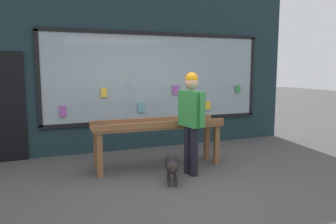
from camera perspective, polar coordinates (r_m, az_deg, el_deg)
The scene contains 5 objects.
ground_plane at distance 5.30m, azimuth 1.48°, elevation -12.05°, with size 40.00×40.00×0.00m, color #474444.
shopfront_facade at distance 7.24m, azimuth -6.08°, elevation 7.67°, with size 7.66×0.29×3.63m.
display_table_main at distance 5.87m, azimuth -1.75°, elevation -3.08°, with size 2.36×0.65×0.88m.
person_browsing at distance 5.43m, azimuth 4.07°, elevation -0.55°, with size 0.30×0.67×1.72m.
small_dog at distance 5.16m, azimuth 0.68°, elevation -9.27°, with size 0.34×0.60×0.42m.
Camera 1 is at (-1.99, -4.58, 1.79)m, focal length 35.00 mm.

